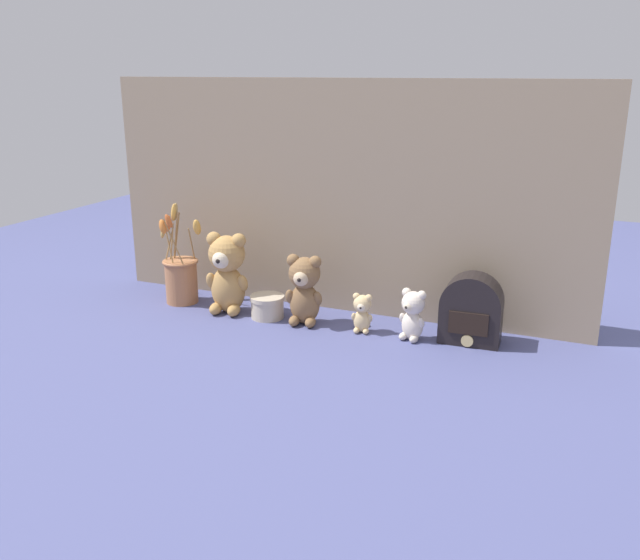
# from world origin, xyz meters

# --- Properties ---
(ground_plane) EXTENTS (4.00, 4.00, 0.00)m
(ground_plane) POSITION_xyz_m (0.00, 0.00, 0.00)
(ground_plane) COLOR #4C5184
(backdrop_wall) EXTENTS (1.61, 0.02, 0.73)m
(backdrop_wall) POSITION_xyz_m (0.00, 0.17, 0.37)
(backdrop_wall) COLOR gray
(backdrop_wall) RESTS_ON ground
(teddy_bear_large) EXTENTS (0.15, 0.13, 0.27)m
(teddy_bear_large) POSITION_xyz_m (-0.31, -0.00, 0.14)
(teddy_bear_large) COLOR tan
(teddy_bear_large) RESTS_ON ground
(teddy_bear_medium) EXTENTS (0.12, 0.11, 0.22)m
(teddy_bear_medium) POSITION_xyz_m (-0.04, -0.00, 0.12)
(teddy_bear_medium) COLOR olive
(teddy_bear_medium) RESTS_ON ground
(teddy_bear_small) EXTENTS (0.09, 0.08, 0.15)m
(teddy_bear_small) POSITION_xyz_m (0.30, 0.00, 0.08)
(teddy_bear_small) COLOR beige
(teddy_bear_small) RESTS_ON ground
(teddy_bear_tiny) EXTENTS (0.07, 0.06, 0.12)m
(teddy_bear_tiny) POSITION_xyz_m (0.15, -0.00, 0.06)
(teddy_bear_tiny) COLOR #DBBC84
(teddy_bear_tiny) RESTS_ON ground
(flower_vase) EXTENTS (0.15, 0.15, 0.33)m
(flower_vase) POSITION_xyz_m (-0.51, 0.02, 0.09)
(flower_vase) COLOR #AD7047
(flower_vase) RESTS_ON ground
(vintage_radio) EXTENTS (0.18, 0.10, 0.20)m
(vintage_radio) POSITION_xyz_m (0.46, 0.05, 0.09)
(vintage_radio) COLOR black
(vintage_radio) RESTS_ON ground
(decorative_tin_tall) EXTENTS (0.11, 0.11, 0.07)m
(decorative_tin_tall) POSITION_xyz_m (-0.17, 0.00, 0.04)
(decorative_tin_tall) COLOR beige
(decorative_tin_tall) RESTS_ON ground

